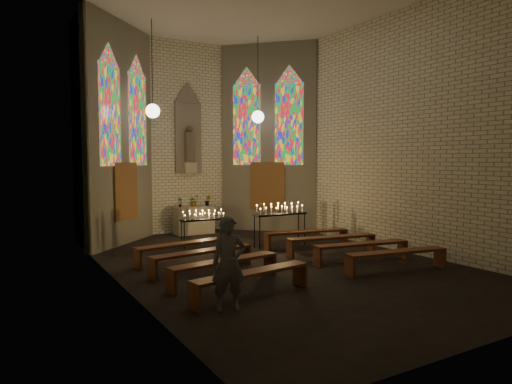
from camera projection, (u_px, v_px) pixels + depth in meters
floor at (275, 263)px, 11.88m from camera, size 12.00×12.00×0.00m
room at (218, 127)px, 14.53m from camera, size 8.22×12.43×7.00m
altar at (194, 220)px, 16.54m from camera, size 1.40×0.60×1.00m
flower_vase_left at (180, 202)px, 16.23m from camera, size 0.19×0.13×0.35m
flower_vase_center at (194, 201)px, 16.47m from camera, size 0.47×0.44×0.42m
flower_vase_right at (208, 200)px, 16.78m from camera, size 0.26×0.23×0.38m
aisle_flower_pot at (230, 243)px, 13.73m from camera, size 0.28×0.28×0.39m
votive_stand_left at (204, 217)px, 14.12m from camera, size 1.46×0.39×1.07m
votive_stand_right at (280, 211)px, 14.11m from camera, size 1.75×0.43×1.28m
pew_left_0 at (184, 246)px, 11.98m from camera, size 2.71×0.80×0.52m
pew_right_0 at (307, 234)px, 13.99m from camera, size 2.71×0.80×0.52m
pew_left_1 at (202, 254)px, 10.95m from camera, size 2.71×0.80×0.52m
pew_right_1 at (332, 240)px, 12.96m from camera, size 2.71×0.80×0.52m
pew_left_2 at (225, 264)px, 9.91m from camera, size 2.71×0.80×0.52m
pew_right_2 at (362, 246)px, 11.93m from camera, size 2.71×0.80×0.52m
pew_left_3 at (252, 276)px, 8.88m from camera, size 2.71×0.80×0.52m
pew_right_3 at (397, 255)px, 10.89m from camera, size 2.71×0.80×0.52m
visitor at (229, 263)px, 8.09m from camera, size 0.71×0.57×1.68m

